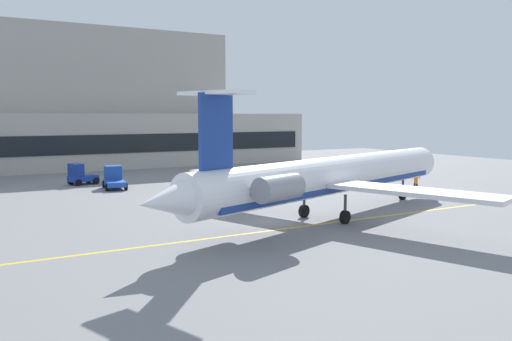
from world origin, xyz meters
The scene contains 9 objects.
ground centered at (0.00, 0.00, -0.05)m, with size 120.00×120.00×0.11m.
terminal_building centered at (-1.93, 47.61, 7.58)m, with size 65.31×14.13×19.62m.
regional_jet centered at (3.87, -0.42, 3.03)m, with size 32.42×23.96×8.58m.
baggage_tug centered at (-7.59, 27.33, 1.00)m, with size 3.21×2.58×2.27m.
pushback_tractor centered at (-5.25, 22.88, 1.01)m, with size 2.50×3.98×2.22m.
belt_loader centered at (7.37, 27.73, 1.05)m, with size 3.08×3.97×2.37m.
marshaller centered at (18.82, 5.75, 0.96)m, with size 0.66×0.64×1.89m.
safety_cone_alpha centered at (-0.70, 6.72, 0.25)m, with size 0.47×0.47×0.55m.
safety_cone_bravo centered at (-0.62, 9.71, 0.25)m, with size 0.47×0.47×0.55m.
Camera 1 is at (-19.17, -29.78, 7.31)m, focal length 37.15 mm.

